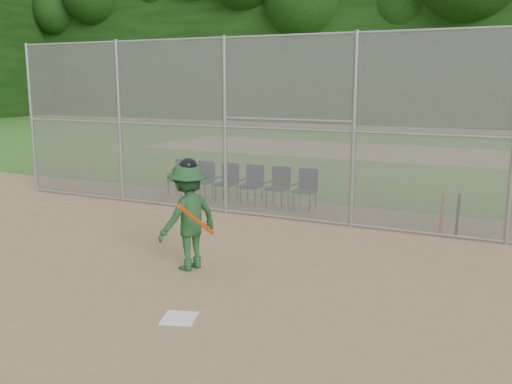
% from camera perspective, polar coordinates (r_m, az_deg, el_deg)
% --- Properties ---
extents(ground, '(100.00, 100.00, 0.00)m').
position_cam_1_polar(ground, '(8.20, -7.81, -10.60)').
color(ground, '#A5845C').
rests_on(ground, ground).
extents(grass_strip, '(100.00, 100.00, 0.00)m').
position_cam_1_polar(grass_strip, '(24.87, 15.89, 3.66)').
color(grass_strip, '#336D20').
rests_on(grass_strip, ground).
extents(dirt_patch_far, '(24.00, 24.00, 0.00)m').
position_cam_1_polar(dirt_patch_far, '(24.86, 15.89, 3.67)').
color(dirt_patch_far, tan).
rests_on(dirt_patch_far, ground).
extents(backstop_fence, '(16.09, 0.09, 4.00)m').
position_cam_1_polar(backstop_fence, '(12.13, 5.22, 6.54)').
color(backstop_fence, gray).
rests_on(backstop_fence, ground).
extents(treeline, '(81.00, 60.00, 11.00)m').
position_cam_1_polar(treeline, '(26.77, 17.33, 15.88)').
color(treeline, black).
rests_on(treeline, ground).
extents(home_plate, '(0.54, 0.54, 0.02)m').
position_cam_1_polar(home_plate, '(7.58, -7.68, -12.38)').
color(home_plate, white).
rests_on(home_plate, ground).
extents(batter_at_plate, '(1.01, 1.37, 1.82)m').
position_cam_1_polar(batter_at_plate, '(9.23, -6.80, -2.38)').
color(batter_at_plate, '#1D4A24').
rests_on(batter_at_plate, ground).
extents(spare_bats, '(0.36, 0.26, 0.84)m').
position_cam_1_polar(spare_bats, '(11.88, 18.80, -2.16)').
color(spare_bats, '#D84C14').
rests_on(spare_bats, ground).
extents(chair_0, '(0.54, 0.52, 0.96)m').
position_cam_1_polar(chair_0, '(15.16, -7.70, 1.32)').
color(chair_0, '#10163B').
rests_on(chair_0, ground).
extents(chair_1, '(0.54, 0.52, 0.96)m').
position_cam_1_polar(chair_1, '(14.78, -5.41, 1.12)').
color(chair_1, '#10163B').
rests_on(chair_1, ground).
extents(chair_2, '(0.54, 0.52, 0.96)m').
position_cam_1_polar(chair_2, '(14.43, -3.01, 0.91)').
color(chair_2, '#10163B').
rests_on(chair_2, ground).
extents(chair_3, '(0.54, 0.52, 0.96)m').
position_cam_1_polar(chair_3, '(14.10, -0.48, 0.69)').
color(chair_3, '#10163B').
rests_on(chair_3, ground).
extents(chair_4, '(0.54, 0.52, 0.96)m').
position_cam_1_polar(chair_4, '(13.81, 2.15, 0.46)').
color(chair_4, '#10163B').
rests_on(chair_4, ground).
extents(chair_5, '(0.54, 0.52, 0.96)m').
position_cam_1_polar(chair_5, '(13.54, 4.90, 0.22)').
color(chair_5, '#10163B').
rests_on(chair_5, ground).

